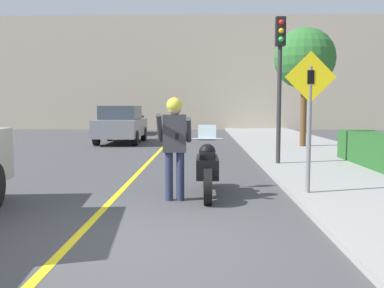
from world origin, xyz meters
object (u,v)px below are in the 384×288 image
street_tree (305,59)px  parked_car_black (124,120)px  crossing_sign (310,108)px  parked_car_grey (121,124)px  person_biker (174,137)px  traffic_light (280,63)px  motorcycle (207,169)px

street_tree → parked_car_black: (-8.64, 8.79, -2.63)m
crossing_sign → parked_car_grey: size_ratio=0.60×
person_biker → parked_car_black: (-4.22, 18.16, -0.27)m
person_biker → traffic_light: (2.56, 4.24, 1.70)m
street_tree → parked_car_black: street_tree is taller
parked_car_grey → parked_car_black: same height
parked_car_grey → parked_car_black: 6.48m
crossing_sign → traffic_light: (0.17, 4.00, 1.20)m
parked_car_grey → traffic_light: bearing=-52.7°
traffic_light → parked_car_grey: (-5.74, 7.53, -1.97)m
motorcycle → street_tree: size_ratio=0.47×
crossing_sign → traffic_light: size_ratio=0.64×
person_biker → parked_car_black: 18.65m
traffic_light → parked_car_grey: size_ratio=0.93×
street_tree → parked_car_black: size_ratio=1.09×
parked_car_black → parked_car_grey: bearing=-80.8°
parked_car_grey → person_biker: bearing=-74.9°
traffic_light → street_tree: street_tree is taller
street_tree → parked_car_grey: bearing=162.6°
motorcycle → parked_car_grey: parked_car_grey is taller
crossing_sign → street_tree: street_tree is taller
traffic_light → street_tree: (1.86, 5.14, 0.66)m
crossing_sign → street_tree: 9.55m
parked_car_grey → motorcycle: bearing=-71.6°
parked_car_black → crossing_sign: bearing=-69.8°
street_tree → parked_car_grey: size_ratio=1.09×
crossing_sign → person_biker: bearing=-174.4°
parked_car_grey → parked_car_black: bearing=99.2°
motorcycle → street_tree: street_tree is taller
crossing_sign → parked_car_black: bearing=110.2°
crossing_sign → street_tree: bearing=77.5°
street_tree → parked_car_grey: street_tree is taller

